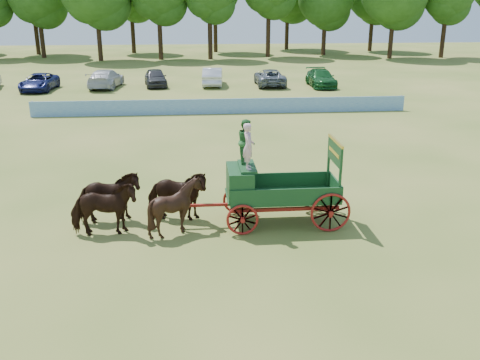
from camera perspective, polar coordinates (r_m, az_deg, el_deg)
name	(u,v)px	position (r m, az deg, el deg)	size (l,w,h in m)	color
ground	(276,208)	(20.41, 3.86, -3.04)	(160.00, 160.00, 0.00)	olive
horse_lead_left	(104,209)	(18.33, -14.34, -3.04)	(1.01, 2.22, 1.88)	black
horse_lead_right	(108,198)	(19.35, -13.87, -1.84)	(1.01, 2.22, 1.88)	black
horse_wheel_left	(176,207)	(18.09, -6.82, -2.86)	(1.52, 1.71, 1.88)	black
horse_wheel_right	(177,196)	(19.12, -6.74, -1.66)	(1.01, 2.22, 1.88)	black
farm_dray	(262,179)	(18.53, 2.33, 0.06)	(6.00, 2.00, 3.71)	#A32510
sponsor_banner	(222,106)	(37.44, -1.91, 7.87)	(26.00, 0.08, 1.05)	#2063AD
parked_cars	(145,79)	(49.68, -10.07, 10.57)	(36.83, 6.73, 1.64)	silver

